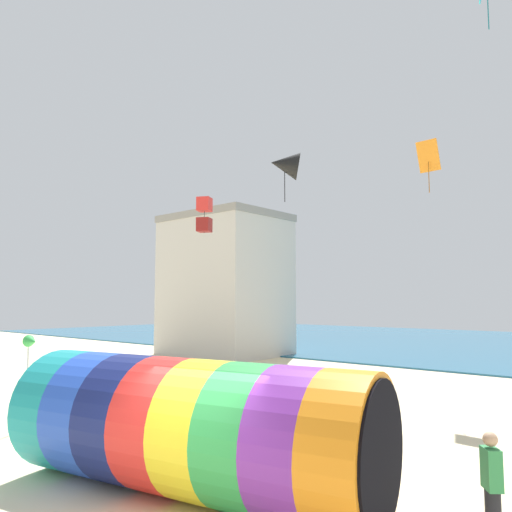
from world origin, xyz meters
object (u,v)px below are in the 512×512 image
at_px(kite_red_box, 204,215).
at_px(kite_black_delta, 285,165).
at_px(kite_orange_diamond, 428,157).
at_px(kite_handler, 492,487).
at_px(giant_inflatable_tube, 190,426).
at_px(beach_flag, 31,346).

xyz_separation_m(kite_red_box, kite_black_delta, (4.85, -0.04, 1.53)).
bearing_deg(kite_orange_diamond, kite_handler, -64.74).
relative_size(kite_handler, kite_red_box, 0.98).
bearing_deg(kite_red_box, kite_orange_diamond, 16.28).
distance_m(giant_inflatable_tube, kite_orange_diamond, 14.65).
bearing_deg(kite_handler, beach_flag, -172.88).
relative_size(giant_inflatable_tube, kite_orange_diamond, 3.87).
xyz_separation_m(giant_inflatable_tube, kite_black_delta, (-4.78, 9.30, 8.10)).
relative_size(kite_handler, beach_flag, 0.62).
bearing_deg(kite_handler, giant_inflatable_tube, -161.10).
distance_m(kite_red_box, kite_orange_diamond, 10.28).
bearing_deg(kite_orange_diamond, kite_red_box, -163.72).
height_order(kite_red_box, kite_black_delta, kite_black_delta).
bearing_deg(giant_inflatable_tube, kite_orange_diamond, 89.46).
height_order(kite_orange_diamond, beach_flag, kite_orange_diamond).
bearing_deg(beach_flag, kite_red_box, 104.59).
relative_size(kite_black_delta, kite_orange_diamond, 1.08).
bearing_deg(kite_black_delta, kite_orange_diamond, 30.54).
bearing_deg(beach_flag, giant_inflatable_tube, -1.53).
bearing_deg(kite_black_delta, kite_red_box, 179.51).
bearing_deg(kite_handler, kite_red_box, 152.61).
distance_m(kite_handler, kite_red_box, 17.96).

